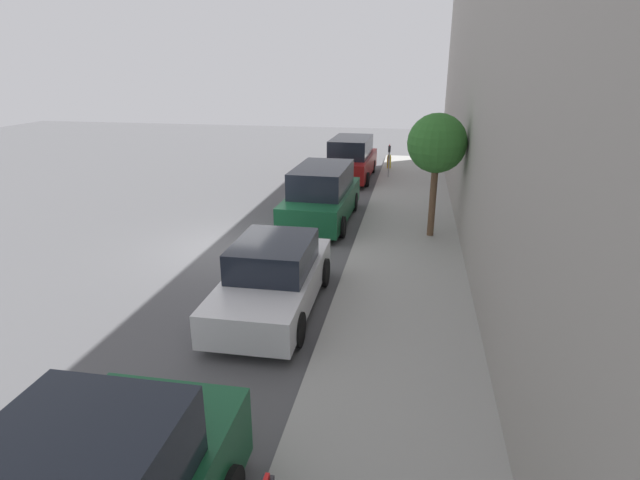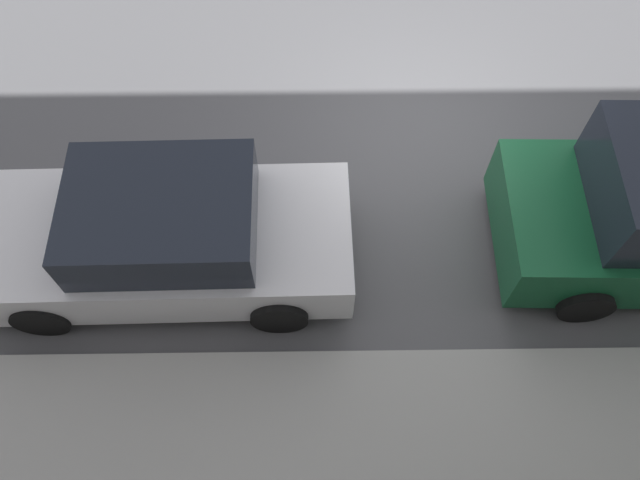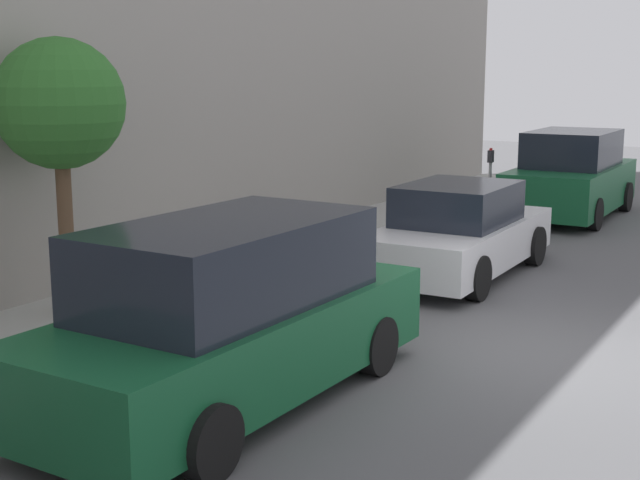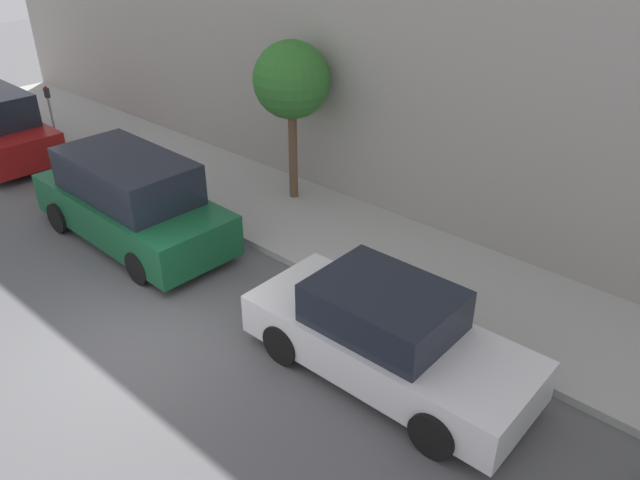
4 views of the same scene
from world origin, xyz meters
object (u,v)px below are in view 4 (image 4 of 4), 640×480
Objects in this scene: parked_sedan_second at (386,335)px; fire_hydrant at (17,110)px; parking_meter_far at (50,106)px; street_tree at (291,81)px; parked_minivan_third at (131,200)px.

fire_hydrant is at bearing 84.14° from parked_sedan_second.
street_tree is (1.75, -8.16, 1.85)m from parking_meter_far.
parked_minivan_third is at bearing 91.24° from parked_sedan_second.
parked_sedan_second is 6.67m from street_tree.
parked_minivan_third reaches higher than fire_hydrant.
parking_meter_far is 0.41× the size of street_tree.
parked_minivan_third is 4.28m from street_tree.
parking_meter_far is (1.70, 13.44, 0.34)m from parked_sedan_second.
fire_hydrant is at bearing 100.19° from street_tree.
parked_minivan_third is at bearing -104.87° from parking_meter_far.
parked_minivan_third is 3.33× the size of parking_meter_far.
parked_sedan_second is at bearing -123.17° from street_tree.
parked_sedan_second is 15.65m from fire_hydrant.
parked_minivan_third is 7.16× the size of fire_hydrant.
parking_meter_far is at bearing 82.80° from parked_sedan_second.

